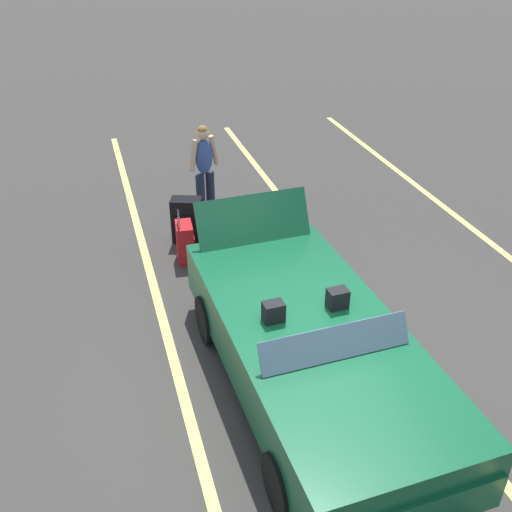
{
  "coord_description": "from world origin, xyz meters",
  "views": [
    {
      "loc": [
        4.49,
        -1.98,
        4.72
      ],
      "look_at": [
        -1.8,
        -0.08,
        0.75
      ],
      "focal_mm": 41.16,
      "sensor_mm": 36.0,
      "label": 1
    }
  ],
  "objects_px": {
    "traveler_person": "(204,167)",
    "suitcase_large_black": "(187,220)",
    "suitcase_medium_bright": "(185,242)",
    "convertible_car": "(319,362)",
    "duffel_bag": "(243,238)"
  },
  "relations": [
    {
      "from": "suitcase_medium_bright",
      "to": "traveler_person",
      "type": "relative_size",
      "value": 0.5
    },
    {
      "from": "suitcase_large_black",
      "to": "traveler_person",
      "type": "relative_size",
      "value": 0.45
    },
    {
      "from": "convertible_car",
      "to": "traveler_person",
      "type": "distance_m",
      "value": 4.72
    },
    {
      "from": "suitcase_large_black",
      "to": "suitcase_medium_bright",
      "type": "distance_m",
      "value": 0.62
    },
    {
      "from": "convertible_car",
      "to": "suitcase_large_black",
      "type": "distance_m",
      "value": 4.03
    },
    {
      "from": "suitcase_large_black",
      "to": "traveler_person",
      "type": "height_order",
      "value": "traveler_person"
    },
    {
      "from": "convertible_car",
      "to": "duffel_bag",
      "type": "height_order",
      "value": "convertible_car"
    },
    {
      "from": "convertible_car",
      "to": "traveler_person",
      "type": "height_order",
      "value": "traveler_person"
    },
    {
      "from": "traveler_person",
      "to": "suitcase_medium_bright",
      "type": "bearing_deg",
      "value": -47.49
    },
    {
      "from": "convertible_car",
      "to": "suitcase_medium_bright",
      "type": "distance_m",
      "value": 3.49
    },
    {
      "from": "convertible_car",
      "to": "duffel_bag",
      "type": "bearing_deg",
      "value": 175.34
    },
    {
      "from": "traveler_person",
      "to": "suitcase_large_black",
      "type": "bearing_deg",
      "value": -55.24
    },
    {
      "from": "suitcase_medium_bright",
      "to": "traveler_person",
      "type": "bearing_deg",
      "value": 70.31
    },
    {
      "from": "duffel_bag",
      "to": "convertible_car",
      "type": "bearing_deg",
      "value": -2.47
    },
    {
      "from": "suitcase_large_black",
      "to": "suitcase_medium_bright",
      "type": "xyz_separation_m",
      "value": [
        0.6,
        -0.15,
        -0.06
      ]
    }
  ]
}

